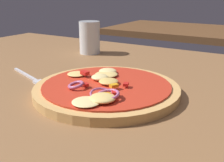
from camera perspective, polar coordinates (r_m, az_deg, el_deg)
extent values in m
cube|color=brown|center=(0.55, -1.08, -3.49)|extent=(1.46, 0.93, 0.03)
cylinder|color=tan|center=(0.53, -1.13, -1.80)|extent=(0.28, 0.28, 0.02)
cylinder|color=red|center=(0.52, -1.14, -0.80)|extent=(0.25, 0.25, 0.00)
ellipsoid|color=#F4DB8E|center=(0.55, -2.71, 0.73)|extent=(0.03, 0.03, 0.01)
ellipsoid|color=#F4DB8E|center=(0.44, -5.43, -4.36)|extent=(0.05, 0.05, 0.01)
ellipsoid|color=#EFCC72|center=(0.57, -1.19, 1.42)|extent=(0.05, 0.05, 0.01)
ellipsoid|color=#F4DB8E|center=(0.59, -0.90, 2.12)|extent=(0.04, 0.04, 0.01)
ellipsoid|color=#EFCC72|center=(0.58, -7.27, 1.55)|extent=(0.04, 0.04, 0.01)
ellipsoid|color=#EFCC72|center=(0.44, -2.00, -3.57)|extent=(0.04, 0.04, 0.01)
ellipsoid|color=#E5BC60|center=(0.52, -0.71, -0.09)|extent=(0.04, 0.04, 0.01)
torus|color=#B25984|center=(0.50, -7.60, -0.81)|extent=(0.04, 0.04, 0.01)
torus|color=#B25984|center=(0.45, -2.05, -2.90)|extent=(0.06, 0.06, 0.01)
torus|color=#B25984|center=(0.45, -1.01, -2.98)|extent=(0.06, 0.06, 0.01)
cube|color=red|center=(0.50, 2.94, -0.68)|extent=(0.01, 0.01, 0.01)
cube|color=orange|center=(0.49, 0.41, -0.99)|extent=(0.02, 0.02, 0.01)
cube|color=red|center=(0.50, -5.58, -0.73)|extent=(0.02, 0.01, 0.00)
cube|color=red|center=(0.57, -5.63, 1.76)|extent=(0.02, 0.02, 0.01)
cube|color=red|center=(0.46, 0.64, -2.50)|extent=(0.02, 0.02, 0.01)
cube|color=orange|center=(0.45, -1.17, -2.91)|extent=(0.02, 0.01, 0.01)
cube|color=silver|center=(0.67, -17.73, 1.33)|extent=(0.12, 0.05, 0.01)
cube|color=silver|center=(0.61, -15.18, -0.18)|extent=(0.02, 0.02, 0.01)
cube|color=silver|center=(0.58, -14.69, -1.08)|extent=(0.04, 0.02, 0.00)
cube|color=silver|center=(0.58, -14.20, -0.97)|extent=(0.04, 0.02, 0.00)
cube|color=silver|center=(0.59, -13.71, -0.85)|extent=(0.04, 0.02, 0.00)
cube|color=silver|center=(0.59, -13.22, -0.74)|extent=(0.04, 0.02, 0.00)
cylinder|color=silver|center=(0.87, -4.72, 9.09)|extent=(0.06, 0.06, 0.10)
cylinder|color=#C67214|center=(0.87, -4.70, 8.26)|extent=(0.06, 0.06, 0.08)
cylinder|color=white|center=(0.86, -4.78, 11.01)|extent=(0.06, 0.06, 0.01)
cube|color=brown|center=(1.53, 13.35, 10.29)|extent=(0.67, 0.50, 0.03)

